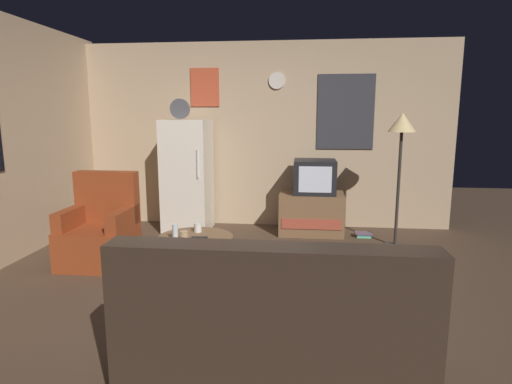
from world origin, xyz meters
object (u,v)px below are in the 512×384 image
Objects in this scene: fridge at (187,176)px; mug_ceramic_tan at (184,236)px; tv_stand at (311,213)px; armchair at (101,232)px; standing_lamp at (402,133)px; coffee_table at (196,258)px; book_stack at (363,235)px; crt_tv at (315,177)px; remote_control at (199,238)px; couch at (273,335)px; wine_glass at (175,232)px; mug_ceramic_white at (198,227)px.

fridge is 1.97m from mug_ceramic_tan.
tv_stand is 2.65m from armchair.
fridge is at bearing 170.33° from standing_lamp.
standing_lamp reaches higher than coffee_table.
tv_stand is 0.73m from book_stack.
armchair is at bearing -148.68° from crt_tv.
crt_tv is at bearing -0.05° from fridge.
armchair is at bearing 155.47° from remote_control.
armchair is (-3.26, -0.94, -1.02)m from standing_lamp.
fridge is at bearing 104.16° from mug_ceramic_tan.
couch is at bearing -94.77° from tv_stand.
mug_ceramic_white is at bearing 64.10° from wine_glass.
wine_glass is (-1.32, -1.87, -0.27)m from crt_tv.
fridge is 1.69m from mug_ceramic_white.
crt_tv is at bearing 154.88° from standing_lamp.
fridge is at bearing 108.54° from mug_ceramic_white.
standing_lamp is at bearing 27.66° from mug_ceramic_white.
tv_stand is at bearing 57.59° from mug_ceramic_tan.
wine_glass is 0.16× the size of armchair.
crt_tv is (1.71, -0.00, 0.01)m from fridge.
book_stack is (0.68, -0.11, -0.24)m from tv_stand.
fridge is 1.56m from armchair.
coffee_table is 8.00× the size of mug_ceramic_tan.
couch is at bearing -44.04° from armchair.
tv_stand is 9.33× the size of mug_ceramic_white.
remote_control is (-2.08, -1.37, -0.92)m from standing_lamp.
wine_glass reaches higher than mug_ceramic_white.
tv_stand is at bearing 170.78° from book_stack.
book_stack is at bearing -2.69° from fridge.
crt_tv is 2.17m from coffee_table.
tv_stand is 0.49m from crt_tv.
wine_glass reaches higher than tv_stand.
tv_stand reaches higher than mug_ceramic_white.
armchair reaches higher than coffee_table.
tv_stand is 2.24m from mug_ceramic_tan.
standing_lamp is (1.00, -0.46, 1.09)m from tv_stand.
mug_ceramic_white is at bearing 116.75° from couch.
coffee_table is (-1.13, -1.75, -0.06)m from tv_stand.
crt_tv is 1.22m from standing_lamp.
crt_tv is at bearing 53.31° from mug_ceramic_white.
armchair is (-2.29, -1.39, -0.43)m from crt_tv.
couch is (1.01, -1.43, -0.19)m from wine_glass.
couch is (1.98, -1.91, -0.03)m from armchair.
coffee_table is 0.30m from mug_ceramic_tan.
standing_lamp is (2.68, -0.46, 0.60)m from fridge.
couch is (0.87, -1.72, -0.16)m from mug_ceramic_white.
standing_lamp is 17.67× the size of mug_ceramic_tan.
crt_tv is at bearing -1.59° from tv_stand.
book_stack is (1.96, 1.76, -0.47)m from wine_glass.
fridge is 2.11× the size of tv_stand.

